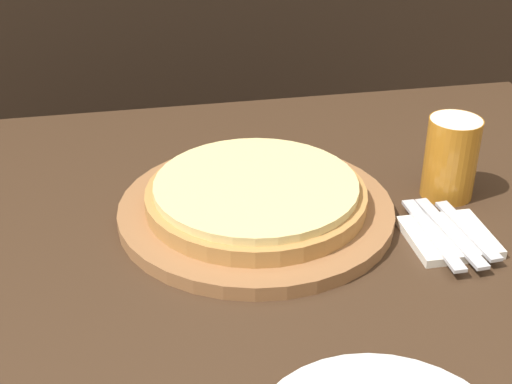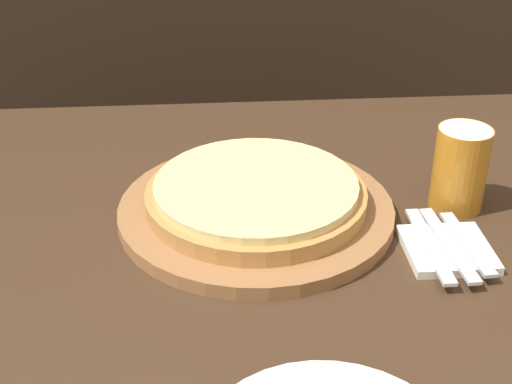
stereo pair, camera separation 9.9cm
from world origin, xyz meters
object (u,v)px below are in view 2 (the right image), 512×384
dinner_knife (448,244)px  pizza_on_board (256,202)px  spoon (467,243)px  beer_glass (461,165)px  fork (429,245)px

dinner_knife → pizza_on_board: bearing=155.4°
dinner_knife → spoon: (0.03, 0.00, 0.00)m
beer_glass → spoon: size_ratio=0.82×
pizza_on_board → dinner_knife: pizza_on_board is taller
pizza_on_board → spoon: (0.27, -0.11, -0.01)m
spoon → beer_glass: bearing=78.8°
beer_glass → spoon: bearing=-101.2°
pizza_on_board → dinner_knife: 0.27m
beer_glass → fork: 0.15m
fork → spoon: bearing=0.0°
pizza_on_board → beer_glass: beer_glass is taller
spoon → pizza_on_board: bearing=157.5°
pizza_on_board → beer_glass: size_ratio=3.18×
fork → spoon: same height
dinner_knife → spoon: bearing=0.0°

